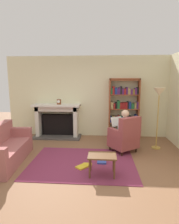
% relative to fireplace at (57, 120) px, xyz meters
% --- Properties ---
extents(ground, '(14.00, 14.00, 0.00)m').
position_rel_fireplace_xyz_m(ground, '(1.07, -2.30, -0.59)').
color(ground, brown).
extents(back_wall, '(5.60, 0.10, 2.70)m').
position_rel_fireplace_xyz_m(back_wall, '(1.07, 0.25, 0.76)').
color(back_wall, beige).
rests_on(back_wall, ground).
extents(area_rug, '(2.40, 1.80, 0.01)m').
position_rel_fireplace_xyz_m(area_rug, '(1.07, -2.00, -0.59)').
color(area_rug, '#772A46').
rests_on(area_rug, ground).
extents(fireplace, '(1.59, 0.64, 1.12)m').
position_rel_fireplace_xyz_m(fireplace, '(0.00, 0.00, 0.00)').
color(fireplace, '#4C4742').
rests_on(fireplace, ground).
extents(mantel_clock, '(0.14, 0.14, 0.17)m').
position_rel_fireplace_xyz_m(mantel_clock, '(0.09, -0.10, 0.61)').
color(mantel_clock, brown).
rests_on(mantel_clock, fireplace).
extents(bookshelf, '(0.97, 0.32, 1.96)m').
position_rel_fireplace_xyz_m(bookshelf, '(2.21, 0.03, 0.37)').
color(bookshelf, brown).
rests_on(bookshelf, ground).
extents(armchair_reading, '(0.88, 0.88, 0.97)m').
position_rel_fireplace_xyz_m(armchair_reading, '(2.12, -1.24, -0.17)').
color(armchair_reading, '#331E14').
rests_on(armchair_reading, ground).
extents(seated_reader, '(0.56, 0.59, 1.14)m').
position_rel_fireplace_xyz_m(seated_reader, '(2.05, -1.15, 0.03)').
color(seated_reader, silver).
rests_on(seated_reader, ground).
extents(sofa_floral, '(0.87, 1.76, 0.85)m').
position_rel_fireplace_xyz_m(sofa_floral, '(-0.74, -2.11, -0.27)').
color(sofa_floral, '#A15A57').
rests_on(sofa_floral, ground).
extents(side_table, '(0.56, 0.39, 0.43)m').
position_rel_fireplace_xyz_m(side_table, '(1.52, -2.53, -0.23)').
color(side_table, brown).
rests_on(side_table, ground).
extents(scattered_books, '(0.69, 0.49, 0.04)m').
position_rel_fireplace_xyz_m(scattered_books, '(1.26, -2.13, -0.56)').
color(scattered_books, gold).
rests_on(scattered_books, area_rug).
extents(floor_lamp, '(0.32, 0.32, 1.70)m').
position_rel_fireplace_xyz_m(floor_lamp, '(3.04, -0.90, 0.85)').
color(floor_lamp, '#B7933F').
rests_on(floor_lamp, ground).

